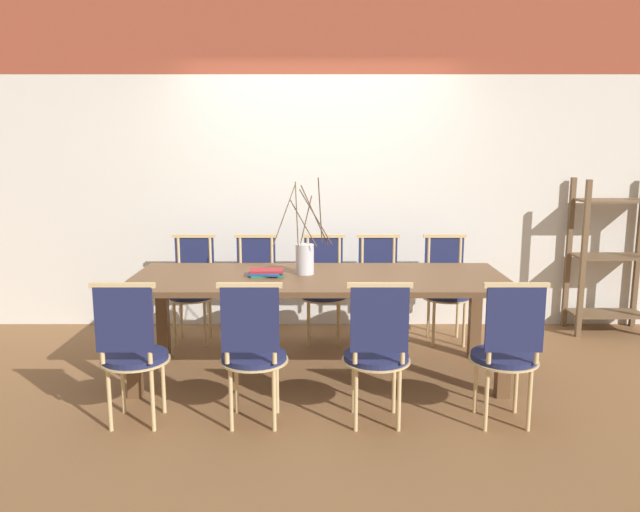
% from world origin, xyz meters
% --- Properties ---
extents(ground_plane, '(16.00, 16.00, 0.00)m').
position_xyz_m(ground_plane, '(0.00, 0.00, 0.00)').
color(ground_plane, brown).
extents(wall_rear, '(12.00, 0.06, 3.20)m').
position_xyz_m(wall_rear, '(0.00, 1.38, 1.60)').
color(wall_rear, silver).
rests_on(wall_rear, ground_plane).
extents(dining_table, '(2.75, 1.02, 0.77)m').
position_xyz_m(dining_table, '(0.00, 0.00, 0.68)').
color(dining_table, brown).
rests_on(dining_table, ground_plane).
extents(chair_near_leftend, '(0.43, 0.43, 0.94)m').
position_xyz_m(chair_near_leftend, '(-1.14, -0.85, 0.49)').
color(chair_near_leftend, '#1E234C').
rests_on(chair_near_leftend, ground_plane).
extents(chair_near_left, '(0.43, 0.43, 0.94)m').
position_xyz_m(chair_near_left, '(-0.40, -0.85, 0.49)').
color(chair_near_left, '#1E234C').
rests_on(chair_near_left, ground_plane).
extents(chair_near_center, '(0.43, 0.43, 0.94)m').
position_xyz_m(chair_near_center, '(0.36, -0.85, 0.49)').
color(chair_near_center, '#1E234C').
rests_on(chair_near_center, ground_plane).
extents(chair_near_right, '(0.43, 0.43, 0.94)m').
position_xyz_m(chair_near_right, '(1.15, -0.85, 0.49)').
color(chair_near_right, '#1E234C').
rests_on(chair_near_right, ground_plane).
extents(chair_far_leftend, '(0.43, 0.43, 0.94)m').
position_xyz_m(chair_far_leftend, '(-1.11, 0.85, 0.49)').
color(chair_far_leftend, '#1E234C').
rests_on(chair_far_leftend, ground_plane).
extents(chair_far_left, '(0.43, 0.43, 0.94)m').
position_xyz_m(chair_far_left, '(-0.56, 0.85, 0.49)').
color(chair_far_left, '#1E234C').
rests_on(chair_far_left, ground_plane).
extents(chair_far_center, '(0.43, 0.43, 0.94)m').
position_xyz_m(chair_far_center, '(0.04, 0.85, 0.49)').
color(chair_far_center, '#1E234C').
rests_on(chair_far_center, ground_plane).
extents(chair_far_right, '(0.43, 0.43, 0.94)m').
position_xyz_m(chair_far_right, '(0.52, 0.85, 0.49)').
color(chair_far_right, '#1E234C').
rests_on(chair_far_right, ground_plane).
extents(chair_far_rightend, '(0.43, 0.43, 0.94)m').
position_xyz_m(chair_far_rightend, '(1.11, 0.85, 0.49)').
color(chair_far_rightend, '#1E234C').
rests_on(chair_far_rightend, ground_plane).
extents(vase_centerpiece, '(0.44, 0.44, 0.72)m').
position_xyz_m(vase_centerpiece, '(-0.10, 0.07, 0.89)').
color(vase_centerpiece, silver).
rests_on(vase_centerpiece, dining_table).
extents(book_stack, '(0.27, 0.22, 0.05)m').
position_xyz_m(book_stack, '(-0.39, 0.02, 0.79)').
color(book_stack, '#1E6B4C').
rests_on(book_stack, dining_table).
extents(shelving_rack, '(0.70, 0.38, 1.42)m').
position_xyz_m(shelving_rack, '(2.67, 1.12, 0.70)').
color(shelving_rack, brown).
rests_on(shelving_rack, ground_plane).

